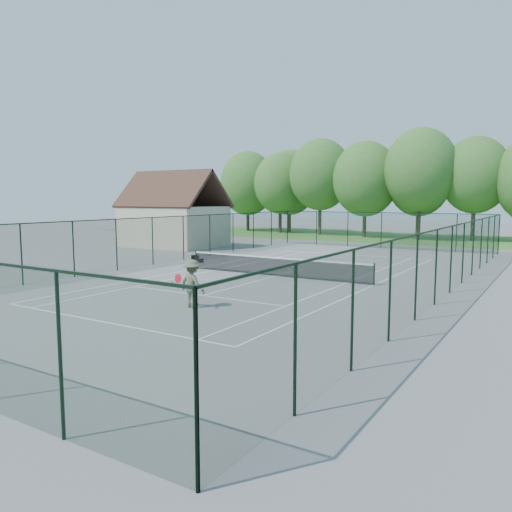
# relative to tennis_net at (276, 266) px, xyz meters

# --- Properties ---
(ground) EXTENTS (140.00, 140.00, 0.00)m
(ground) POSITION_rel_tennis_net_xyz_m (0.00, 0.00, -0.58)
(ground) COLOR gray
(ground) RESTS_ON ground
(grass_far) EXTENTS (80.00, 16.00, 0.01)m
(grass_far) POSITION_rel_tennis_net_xyz_m (0.00, 30.00, -0.57)
(grass_far) COLOR #4C8533
(grass_far) RESTS_ON ground
(court_lines) EXTENTS (11.05, 23.85, 0.01)m
(court_lines) POSITION_rel_tennis_net_xyz_m (0.00, 0.00, -0.57)
(court_lines) COLOR white
(court_lines) RESTS_ON ground
(tennis_net) EXTENTS (11.08, 0.08, 1.10)m
(tennis_net) POSITION_rel_tennis_net_xyz_m (0.00, 0.00, 0.00)
(tennis_net) COLOR black
(tennis_net) RESTS_ON ground
(fence_enclosure) EXTENTS (18.05, 36.05, 3.02)m
(fence_enclosure) POSITION_rel_tennis_net_xyz_m (0.00, 0.00, 0.98)
(fence_enclosure) COLOR #193921
(fence_enclosure) RESTS_ON ground
(utility_building) EXTENTS (8.60, 6.27, 6.63)m
(utility_building) POSITION_rel_tennis_net_xyz_m (-16.00, 10.00, 2.54)
(utility_building) COLOR beige
(utility_building) RESTS_ON ground
(tree_line_far) EXTENTS (39.40, 6.40, 9.70)m
(tree_line_far) POSITION_rel_tennis_net_xyz_m (0.00, 30.00, 5.42)
(tree_line_far) COLOR #3C2A21
(tree_line_far) RESTS_ON ground
(sports_bag_a) EXTENTS (0.50, 0.37, 0.36)m
(sports_bag_a) POSITION_rel_tennis_net_xyz_m (-8.04, 3.03, -0.40)
(sports_bag_a) COLOR black
(sports_bag_a) RESTS_ON ground
(sports_bag_b) EXTENTS (0.34, 0.23, 0.25)m
(sports_bag_b) POSITION_rel_tennis_net_xyz_m (-7.05, 2.39, -0.45)
(sports_bag_b) COLOR black
(sports_bag_b) RESTS_ON ground
(tennis_player) EXTENTS (1.66, 0.86, 1.87)m
(tennis_player) POSITION_rel_tennis_net_xyz_m (1.15, -8.48, 0.36)
(tennis_player) COLOR #575D42
(tennis_player) RESTS_ON ground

